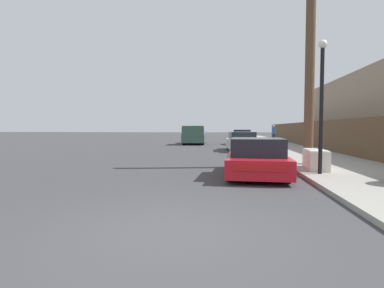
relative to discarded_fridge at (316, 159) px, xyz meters
The scene contains 11 objects.
ground_plane 7.76m from the discarded_fridge, 120.64° to the right, with size 220.00×220.00×0.00m, color #38383A.
sidewalk_curb 16.90m from the discarded_fridge, 85.40° to the left, with size 4.20×63.00×0.12m, color gray.
discarded_fridge is the anchor object (origin of this frame).
parked_sports_car_red 2.33m from the discarded_fridge, 155.39° to the right, with size 2.08×4.17×1.22m.
car_parked_mid 10.15m from the discarded_fridge, 101.69° to the left, with size 2.14×4.62×1.29m.
car_parked_far 18.14m from the discarded_fridge, 95.15° to the left, with size 1.83×4.20×1.41m.
pickup_truck 18.95m from the discarded_fridge, 109.09° to the left, with size 2.39×5.77×1.76m.
utility_pole 4.20m from the discarded_fridge, 84.50° to the left, with size 1.80×0.37×8.35m.
street_lamp 2.39m from the discarded_fridge, 99.55° to the right, with size 0.26×0.26×4.12m.
wooden_fence 14.03m from the discarded_fridge, 76.37° to the left, with size 0.08×37.19×1.93m, color brown.
pedestrian 19.88m from the discarded_fridge, 85.40° to the left, with size 0.34×0.34×1.76m.
Camera 1 is at (0.83, -4.15, 1.54)m, focal length 28.00 mm.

